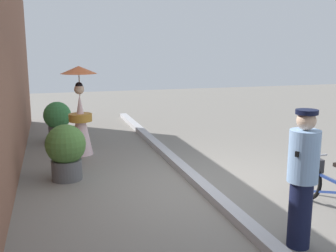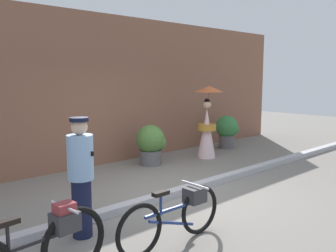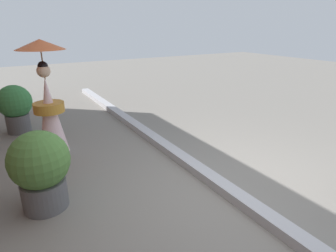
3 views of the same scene
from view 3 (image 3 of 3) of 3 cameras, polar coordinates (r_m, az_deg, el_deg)
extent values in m
plane|color=gray|center=(3.81, 13.18, -14.10)|extent=(30.00, 30.00, 0.00)
cube|color=#B2B2B7|center=(3.78, 13.25, -13.35)|extent=(14.00, 0.20, 0.12)
cone|color=silver|center=(5.10, -22.71, 1.82)|extent=(0.48, 0.48, 1.30)
cylinder|color=#C1842D|center=(5.06, -22.94, 3.50)|extent=(0.49, 0.49, 0.16)
sphere|color=beige|center=(4.94, -23.87, 10.16)|extent=(0.21, 0.21, 0.21)
sphere|color=black|center=(4.93, -23.99, 10.99)|extent=(0.16, 0.16, 0.16)
cylinder|color=olive|center=(4.99, -24.03, 11.68)|extent=(0.02, 0.02, 0.55)
cone|color=orange|center=(4.96, -24.48, 14.80)|extent=(0.76, 0.76, 0.16)
cylinder|color=#59595B|center=(3.78, -23.61, -12.47)|extent=(0.52, 0.52, 0.35)
sphere|color=#4C7A38|center=(3.58, -24.60, -6.28)|extent=(0.69, 0.69, 0.69)
sphere|color=#4C7A38|center=(3.78, -23.20, -6.14)|extent=(0.38, 0.38, 0.38)
cylinder|color=#59595B|center=(6.54, -27.98, 0.52)|extent=(0.45, 0.45, 0.38)
sphere|color=#387F42|center=(6.43, -28.63, 4.36)|extent=(0.66, 0.66, 0.66)
sphere|color=#387F42|center=(6.61, -27.75, 4.13)|extent=(0.36, 0.36, 0.36)
camera|label=1|loc=(3.53, 148.25, -14.31)|focal=42.04mm
camera|label=2|loc=(7.14, 77.85, 4.54)|focal=38.48mm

